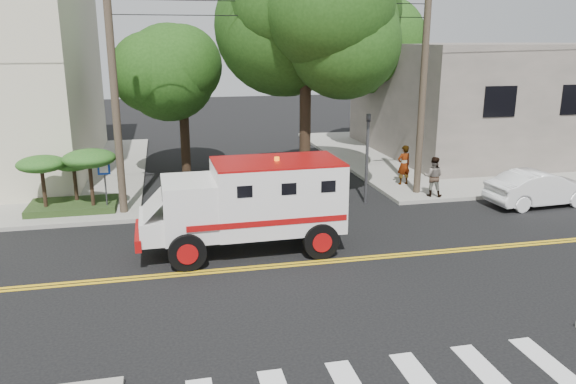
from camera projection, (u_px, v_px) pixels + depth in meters
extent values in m
plane|color=black|center=(309.00, 263.00, 16.55)|extent=(100.00, 100.00, 0.00)
cube|color=gray|center=(478.00, 153.00, 32.08)|extent=(17.00, 17.00, 0.15)
cube|color=#615A53|center=(501.00, 98.00, 32.06)|extent=(14.00, 12.00, 6.00)
cylinder|color=#382D23|center=(115.00, 94.00, 19.83)|extent=(0.28, 0.28, 9.00)
cylinder|color=#382D23|center=(423.00, 88.00, 22.52)|extent=(0.28, 0.28, 9.00)
cylinder|color=black|center=(305.00, 115.00, 22.06)|extent=(0.44, 0.44, 7.00)
sphere|color=#1B3C10|center=(306.00, 22.00, 21.14)|extent=(5.32, 5.32, 5.32)
sphere|color=#1B3C10|center=(341.00, 6.00, 20.51)|extent=(4.56, 4.56, 4.56)
cylinder|color=black|center=(184.00, 118.00, 26.47)|extent=(0.44, 0.44, 5.60)
sphere|color=#1B3C10|center=(181.00, 57.00, 25.74)|extent=(3.92, 3.92, 3.92)
sphere|color=#1B3C10|center=(200.00, 47.00, 25.27)|extent=(3.36, 3.36, 3.36)
cylinder|color=black|center=(381.00, 100.00, 32.62)|extent=(0.44, 0.44, 5.95)
sphere|color=#1B3C10|center=(384.00, 47.00, 31.83)|extent=(4.20, 4.20, 4.20)
sphere|color=#1B3C10|center=(403.00, 39.00, 31.34)|extent=(3.60, 3.60, 3.60)
cylinder|color=#3F3F42|center=(367.00, 159.00, 22.15)|extent=(0.12, 0.12, 3.60)
imported|color=#3F3F42|center=(368.00, 125.00, 21.79)|extent=(0.15, 0.18, 0.90)
cylinder|color=#3F3F42|center=(106.00, 189.00, 20.81)|extent=(0.06, 0.06, 2.00)
cube|color=#0C33A5|center=(104.00, 169.00, 20.55)|extent=(0.45, 0.03, 0.45)
cube|color=#1E3314|center=(73.00, 206.00, 21.30)|extent=(3.20, 2.00, 0.24)
cylinder|color=black|center=(44.00, 187.00, 20.59)|extent=(0.14, 0.14, 1.52)
ellipsoid|color=#185218|center=(41.00, 164.00, 20.37)|extent=(1.73, 1.73, 0.60)
cylinder|color=black|center=(75.00, 183.00, 21.48)|extent=(0.14, 0.14, 1.36)
ellipsoid|color=#185218|center=(73.00, 163.00, 21.28)|extent=(1.55, 1.55, 0.54)
cylinder|color=black|center=(91.00, 183.00, 20.74)|extent=(0.14, 0.14, 1.68)
ellipsoid|color=#185218|center=(89.00, 158.00, 20.49)|extent=(1.91, 1.91, 0.66)
cube|color=silver|center=(277.00, 195.00, 17.29)|extent=(3.90, 2.35, 2.08)
cube|color=silver|center=(190.00, 207.00, 16.73)|extent=(1.63, 2.21, 1.68)
cube|color=black|center=(163.00, 195.00, 16.44)|extent=(0.09, 1.68, 0.69)
cube|color=silver|center=(155.00, 226.00, 16.63)|extent=(0.93, 2.00, 0.69)
cube|color=#990B0C|center=(139.00, 235.00, 16.58)|extent=(0.22, 2.13, 0.35)
cube|color=#990B0C|center=(277.00, 161.00, 17.01)|extent=(3.90, 2.35, 0.06)
cylinder|color=black|center=(187.00, 252.00, 15.91)|extent=(1.09, 0.34, 1.09)
cylinder|color=black|center=(182.00, 228.00, 17.99)|extent=(1.09, 0.34, 1.09)
cylinder|color=black|center=(321.00, 241.00, 16.82)|extent=(1.09, 0.34, 1.09)
cylinder|color=black|center=(302.00, 219.00, 18.89)|extent=(1.09, 0.34, 1.09)
imported|color=white|center=(540.00, 188.00, 22.13)|extent=(4.36, 1.79, 1.41)
imported|color=gray|center=(404.00, 165.00, 24.71)|extent=(0.71, 0.53, 1.76)
imported|color=gray|center=(433.00, 177.00, 22.87)|extent=(1.00, 0.93, 1.64)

